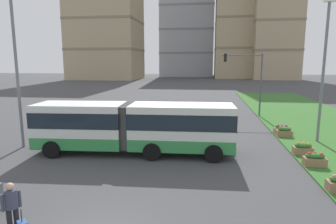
# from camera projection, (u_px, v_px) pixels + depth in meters

# --- Properties ---
(articulated_bus) EXTENTS (11.96, 3.33, 3.00)m
(articulated_bus) POSITION_uv_depth(u_px,v_px,m) (134.00, 126.00, 17.20)
(articulated_bus) COLOR silver
(articulated_bus) RESTS_ON ground
(pedestrian_crossing) EXTENTS (0.43, 0.45, 1.74)m
(pedestrian_crossing) POSITION_uv_depth(u_px,v_px,m) (12.00, 205.00, 9.05)
(pedestrian_crossing) COLOR black
(pedestrian_crossing) RESTS_ON ground
(flower_planter_2) EXTENTS (1.10, 0.56, 0.74)m
(flower_planter_2) POSITION_uv_depth(u_px,v_px,m) (315.00, 159.00, 15.08)
(flower_planter_2) COLOR #937051
(flower_planter_2) RESTS_ON grass_median
(flower_planter_3) EXTENTS (1.10, 0.56, 0.74)m
(flower_planter_3) POSITION_uv_depth(u_px,v_px,m) (303.00, 149.00, 16.95)
(flower_planter_3) COLOR #937051
(flower_planter_3) RESTS_ON grass_median
(flower_planter_4) EXTENTS (1.10, 0.56, 0.74)m
(flower_planter_4) POSITION_uv_depth(u_px,v_px,m) (284.00, 132.00, 21.13)
(flower_planter_4) COLOR #937051
(flower_planter_4) RESTS_ON grass_median
(flower_planter_5) EXTENTS (1.10, 0.56, 0.74)m
(flower_planter_5) POSITION_uv_depth(u_px,v_px,m) (282.00, 129.00, 21.90)
(flower_planter_5) COLOR #937051
(flower_planter_5) RESTS_ON grass_median
(traffic_light_far_right) EXTENTS (3.95, 0.28, 6.28)m
(traffic_light_far_right) POSITION_uv_depth(u_px,v_px,m) (248.00, 74.00, 28.73)
(traffic_light_far_right) COLOR #474C51
(traffic_light_far_right) RESTS_ON ground
(streetlight_left) EXTENTS (0.70, 0.28, 9.67)m
(streetlight_left) POSITION_uv_depth(u_px,v_px,m) (16.00, 64.00, 17.89)
(streetlight_left) COLOR slate
(streetlight_left) RESTS_ON ground
(streetlight_median) EXTENTS (0.70, 0.28, 9.40)m
(streetlight_median) POSITION_uv_depth(u_px,v_px,m) (324.00, 67.00, 18.98)
(streetlight_median) COLOR slate
(streetlight_median) RESTS_ON ground
(apartment_tower_west) EXTENTS (21.51, 18.40, 36.32)m
(apartment_tower_west) POSITION_uv_depth(u_px,v_px,m) (106.00, 22.00, 93.49)
(apartment_tower_west) COLOR tan
(apartment_tower_west) RESTS_ON ground
(apartment_tower_westcentre) EXTENTS (20.18, 18.85, 42.90)m
(apartment_tower_westcentre) POSITION_uv_depth(u_px,v_px,m) (188.00, 21.00, 113.40)
(apartment_tower_westcentre) COLOR #9EA3AD
(apartment_tower_westcentre) RESTS_ON ground
(apartment_tower_centre) EXTENTS (21.81, 19.38, 48.81)m
(apartment_tower_centre) POSITION_uv_depth(u_px,v_px,m) (248.00, 6.00, 99.63)
(apartment_tower_centre) COLOR tan
(apartment_tower_centre) RESTS_ON ground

